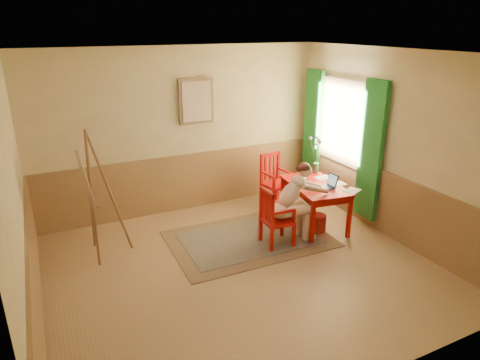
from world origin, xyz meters
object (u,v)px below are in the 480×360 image
laptop (327,185)px  chair_back (274,180)px  figure (294,199)px  easel (89,184)px  chair_left (275,217)px  table (315,189)px

laptop → chair_back: bearing=99.8°
figure → easel: (-2.73, 0.86, 0.41)m
chair_left → easel: 2.64m
table → easel: easel is taller
chair_left → figure: 0.39m
easel → table: bearing=-9.7°
figure → chair_back: bearing=71.3°
table → chair_back: size_ratio=1.35×
table → chair_left: 0.97m
chair_left → table: bearing=17.7°
chair_left → laptop: laptop is taller
table → chair_back: 1.04m
table → laptop: (0.06, -0.21, 0.13)m
chair_left → chair_back: (0.76, 1.30, 0.02)m
chair_back → laptop: bearing=-80.2°
figure → laptop: (0.65, 0.09, 0.08)m
laptop → easel: (-3.38, 0.77, 0.33)m
table → easel: size_ratio=0.70×
easel → chair_back: bearing=8.0°
table → figure: size_ratio=1.04×
table → chair_back: bearing=98.2°
chair_left → laptop: (0.97, 0.08, 0.31)m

